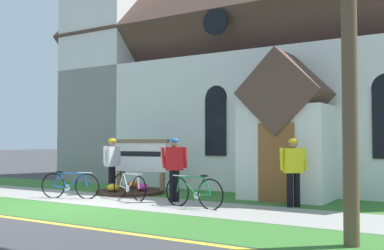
% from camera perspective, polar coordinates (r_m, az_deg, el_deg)
% --- Properties ---
extents(ground, '(140.00, 140.00, 0.00)m').
position_cam_1_polar(ground, '(14.71, -3.69, -8.38)').
color(ground, '#3D3D3F').
extents(sidewalk_slab, '(32.00, 2.25, 0.01)m').
position_cam_1_polar(sidewalk_slab, '(11.92, -5.10, -9.83)').
color(sidewalk_slab, '#99968E').
rests_on(sidewalk_slab, ground).
extents(grass_verge, '(32.00, 2.01, 0.01)m').
position_cam_1_polar(grass_verge, '(10.30, -12.27, -11.01)').
color(grass_verge, '#38722D').
rests_on(grass_verge, ground).
extents(church_lawn, '(24.00, 2.39, 0.01)m').
position_cam_1_polar(church_lawn, '(13.84, 0.68, -8.77)').
color(church_lawn, '#38722D').
rests_on(church_lawn, ground).
extents(curb_paint_stripe, '(28.00, 0.16, 0.01)m').
position_cam_1_polar(curb_paint_stripe, '(9.51, -17.17, -11.72)').
color(curb_paint_stripe, yellow).
rests_on(curb_paint_stripe, ground).
extents(church_building, '(15.34, 10.46, 12.71)m').
position_cam_1_polar(church_building, '(18.83, 7.39, 6.30)').
color(church_building, white).
rests_on(church_building, ground).
extents(church_sign, '(2.06, 0.27, 1.68)m').
position_cam_1_polar(church_sign, '(14.63, -6.49, -4.04)').
color(church_sign, '#7F6047').
rests_on(church_sign, ground).
extents(flower_bed, '(2.09, 2.09, 0.34)m').
position_cam_1_polar(flower_bed, '(14.31, -7.78, -8.22)').
color(flower_bed, '#382319').
rests_on(flower_bed, ground).
extents(bicycle_red, '(1.78, 0.27, 0.83)m').
position_cam_1_polar(bicycle_red, '(11.14, 0.21, -8.39)').
color(bicycle_red, black).
rests_on(bicycle_red, ground).
extents(bicycle_black, '(1.64, 0.62, 0.78)m').
position_cam_1_polar(bicycle_black, '(12.88, -7.93, -7.63)').
color(bicycle_black, black).
rests_on(bicycle_black, ground).
extents(bicycle_green, '(1.68, 0.63, 0.79)m').
position_cam_1_polar(bicycle_green, '(13.40, -15.11, -7.31)').
color(bicycle_green, black).
rests_on(bicycle_green, ground).
extents(cyclist_in_orange_jersey, '(0.59, 0.47, 1.71)m').
position_cam_1_polar(cyclist_in_orange_jersey, '(12.13, -2.24, -4.95)').
color(cyclist_in_orange_jersey, black).
rests_on(cyclist_in_orange_jersey, ground).
extents(cyclist_in_red_jersey, '(0.56, 0.49, 1.69)m').
position_cam_1_polar(cyclist_in_red_jersey, '(11.47, 12.63, -5.13)').
color(cyclist_in_red_jersey, black).
rests_on(cyclist_in_red_jersey, ground).
extents(cyclist_in_blue_jersey, '(0.28, 0.70, 1.71)m').
position_cam_1_polar(cyclist_in_blue_jersey, '(14.19, -10.03, -4.51)').
color(cyclist_in_blue_jersey, black).
rests_on(cyclist_in_blue_jersey, ground).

